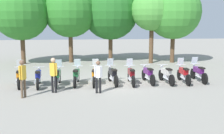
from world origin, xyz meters
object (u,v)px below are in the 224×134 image
Objects in this scene: tree_1 at (70,11)px; motorcycle_3 at (76,75)px; motorcycle_2 at (58,76)px; person_1 at (98,75)px; motorcycle_1 at (38,77)px; motorcycle_9 at (183,74)px; motorcycle_5 at (113,75)px; motorcycle_6 at (131,75)px; motorcycle_7 at (148,74)px; motorcycle_10 at (198,73)px; motorcycle_4 at (95,75)px; motorcycle_0 at (20,77)px; tree_3 at (152,10)px; tree_2 at (110,12)px; person_0 at (54,72)px; tree_0 at (21,12)px; person_2 at (23,76)px; motorcycle_8 at (166,74)px; tree_4 at (174,12)px.

motorcycle_3 is at bearing -86.31° from tree_1.
person_1 is at bearing -128.95° from motorcycle_2.
motorcycle_1 is at bearing -99.47° from tree_1.
motorcycle_9 is at bearing -86.16° from motorcycle_3.
motorcycle_5 is 1.36× the size of person_1.
motorcycle_6 reaches higher than motorcycle_1.
motorcycle_1 is 5.10m from motorcycle_6.
motorcycle_10 is (3.06, 0.08, 0.01)m from motorcycle_7.
motorcycle_2 and motorcycle_6 have the same top height.
motorcycle_7 is at bearing -81.52° from motorcycle_4.
tree_3 reaches higher than motorcycle_0.
motorcycle_1 is 4.08m from motorcycle_5.
motorcycle_2 is 1.37× the size of person_1.
tree_2 is at bearing 2.34° from motorcycle_6.
motorcycle_4 is (4.09, -0.10, 0.00)m from motorcycle_0.
tree_1 is at bearing 23.80° from motorcycle_6.
motorcycle_10 is (8.15, 0.17, 0.00)m from motorcycle_2.
tree_3 is at bearing 6.52° from motorcycle_10.
motorcycle_5 is 0.33× the size of tree_1.
motorcycle_1 is at bearing 57.16° from person_0.
motorcycle_10 is 8.43m from tree_3.
motorcycle_2 is 2.84m from person_1.
motorcycle_0 is 2.62m from person_0.
tree_0 is 0.97× the size of tree_2.
person_2 reaches higher than motorcycle_7.
motorcycle_5 is 0.33× the size of tree_0.
motorcycle_8 is 10.36m from tree_2.
motorcycle_7 is at bearing -62.08° from tree_1.
tree_1 is 8.76m from tree_4.
motorcycle_2 is 3.05m from motorcycle_5.
person_0 is at bearing 103.85° from motorcycle_9.
tree_2 is (2.95, 9.21, 3.80)m from motorcycle_3.
motorcycle_6 is 0.35× the size of tree_3.
tree_3 is (5.13, 9.44, 3.51)m from person_1.
motorcycle_1 and motorcycle_8 have the same top height.
motorcycle_7 is (7.14, -0.04, -0.01)m from motorcycle_0.
motorcycle_9 is 7.35m from person_0.
person_0 is (-1.08, -1.64, 0.51)m from motorcycle_3.
motorcycle_0 reaches higher than motorcycle_8.
motorcycle_3 is at bearing 33.80° from person_1.
tree_2 reaches higher than motorcycle_2.
motorcycle_7 is 10.61m from tree_1.
motorcycle_6 is 10.34m from tree_1.
motorcycle_0 is at bearing 69.47° from person_1.
motorcycle_4 is 11.11m from tree_4.
person_2 reaches higher than motorcycle_2.
tree_4 is (7.11, 7.66, 3.77)m from motorcycle_4.
motorcycle_5 is 4.09m from motorcycle_9.
person_0 is 0.26× the size of tree_4.
motorcycle_5 is 1.00× the size of motorcycle_7.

